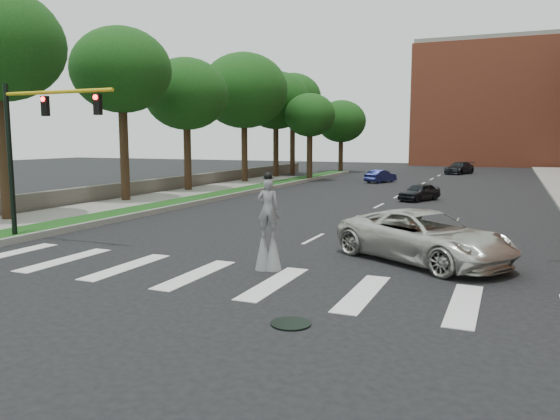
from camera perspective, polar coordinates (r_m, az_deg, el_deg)
The scene contains 20 objects.
ground_plane at distance 15.29m, azimuth -6.62°, elevation -8.06°, with size 160.00×160.00×0.00m, color black.
grass_median at distance 38.02m, azimuth -6.87°, elevation 1.45°, with size 2.00×60.00×0.25m, color #123D11.
median_curb at distance 37.51m, azimuth -5.48°, elevation 1.41°, with size 0.20×60.00×0.28m, color gray.
sidewalk_left at distance 31.80m, azimuth -20.63°, elevation -0.22°, with size 4.00×60.00×0.18m, color gray.
stone_wall at distance 42.59m, azimuth -11.98°, elevation 2.56°, with size 0.50×56.00×1.10m, color #565049.
manhole at distance 12.32m, azimuth 1.14°, elevation -11.79°, with size 0.90×0.90×0.04m, color black.
building_backdrop at distance 90.94m, azimuth 22.42°, elevation 10.03°, with size 26.00×14.00×18.00m, color #BF583C.
traffic_signal at distance 23.27m, azimuth -24.52°, elevation 6.98°, with size 5.30×0.23×6.20m.
stilt_performer at distance 16.93m, azimuth -1.24°, elevation -2.20°, with size 0.83×0.59×3.06m.
suv_crossing at distance 18.72m, azimuth 14.86°, elevation -2.71°, with size 2.84×6.15×1.71m, color beige.
car_near at distance 37.15m, azimuth 14.36°, elevation 1.84°, with size 1.38×3.42×1.17m, color black.
car_mid at distance 51.74m, azimuth 10.48°, elevation 3.49°, with size 1.26×3.61×1.19m, color navy.
car_far at distance 66.42m, azimuth 18.23°, elevation 4.19°, with size 1.95×4.79×1.39m, color black.
tree_2 at distance 36.39m, azimuth -16.25°, elevation 13.79°, with size 6.22×6.22×10.96m.
tree_3 at distance 42.47m, azimuth -9.77°, elevation 11.81°, with size 6.33×6.33×10.10m.
tree_4 at distance 50.42m, azimuth -3.79°, elevation 12.32°, with size 7.94×7.94×11.75m.
tree_5 at distance 61.34m, azimuth 1.33°, elevation 11.61°, with size 6.30×6.30×11.23m.
tree_6 at distance 53.23m, azimuth 3.14°, elevation 9.82°, with size 4.89×4.89×8.40m.
tree_7 at distance 67.00m, azimuth 6.41°, elevation 9.17°, with size 5.95×5.95×8.67m.
tree_8 at distance 56.88m, azimuth -0.44°, elevation 11.36°, with size 6.93×6.93×10.90m.
Camera 1 is at (7.31, -12.80, 4.09)m, focal length 35.00 mm.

